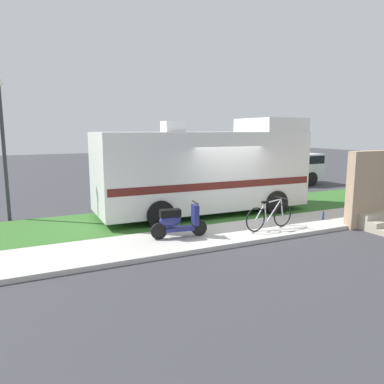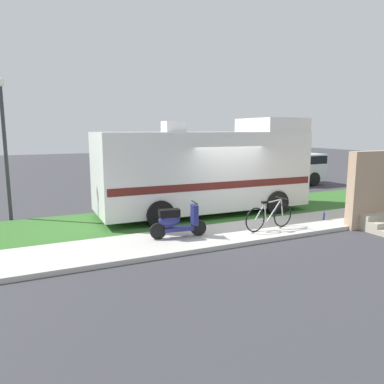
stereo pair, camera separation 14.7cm
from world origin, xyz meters
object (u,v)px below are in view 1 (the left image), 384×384
object	(u,v)px
scooter	(177,221)
pickup_truck_near	(284,168)
bicycle	(269,216)
motorhome_rv	(206,169)
street_lamp_post	(3,137)
bottle_green	(323,216)

from	to	relation	value
scooter	pickup_truck_near	xyz separation A→B (m)	(9.63, 7.15, 0.35)
bicycle	motorhome_rv	bearing A→B (deg)	100.12
motorhome_rv	scooter	bearing A→B (deg)	-130.81
pickup_truck_near	street_lamp_post	bearing A→B (deg)	-169.71
motorhome_rv	street_lamp_post	bearing A→B (deg)	162.58
scooter	pickup_truck_near	distance (m)	12.00
bicycle	pickup_truck_near	size ratio (longest dim) A/B	0.35
bicycle	street_lamp_post	world-z (taller)	street_lamp_post
bottle_green	street_lamp_post	distance (m)	10.82
pickup_truck_near	bottle_green	bearing A→B (deg)	-121.21
bottle_green	street_lamp_post	size ratio (longest dim) A/B	0.06
motorhome_rv	bicycle	xyz separation A→B (m)	(0.54, -3.03, -1.13)
street_lamp_post	pickup_truck_near	bearing A→B (deg)	10.29
motorhome_rv	bottle_green	size ratio (longest dim) A/B	26.36
scooter	pickup_truck_near	bearing A→B (deg)	36.62
pickup_truck_near	scooter	bearing A→B (deg)	-143.38
motorhome_rv	pickup_truck_near	bearing A→B (deg)	31.59
bicycle	street_lamp_post	distance (m)	8.91
bottle_green	pickup_truck_near	bearing A→B (deg)	58.79
motorhome_rv	scooter	xyz separation A→B (m)	(-2.27, -2.63, -1.07)
scooter	bicycle	bearing A→B (deg)	-8.04
motorhome_rv	pickup_truck_near	world-z (taller)	motorhome_rv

